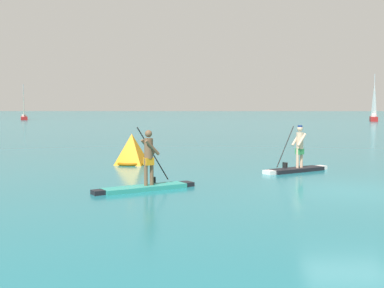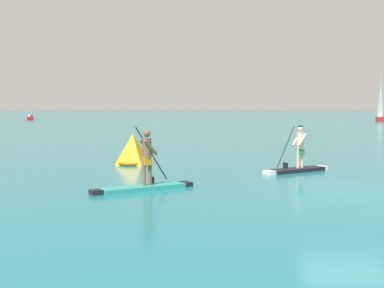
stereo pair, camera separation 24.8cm
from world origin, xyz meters
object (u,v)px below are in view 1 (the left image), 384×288
Objects in this scene: paddleboarder_mid_center at (297,162)px; sailboat_right_horizon at (374,114)px; paddleboarder_near_left at (146,178)px; race_marker_buoy at (132,151)px; sailboat_left_horizon at (24,114)px.

paddleboarder_mid_center is 0.36× the size of sailboat_right_horizon.
paddleboarder_near_left reaches higher than paddleboarder_mid_center.
paddleboarder_mid_center is at bearing -17.92° from race_marker_buoy.
sailboat_left_horizon is at bearing -96.86° from paddleboarder_mid_center.
paddleboarder_mid_center is 1.62× the size of race_marker_buoy.
paddleboarder_near_left is at bearing -178.50° from sailboat_left_horizon.
paddleboarder_mid_center is 66.15m from sailboat_right_horizon.
paddleboarder_mid_center is at bearing 174.36° from sailboat_right_horizon.
paddleboarder_near_left is at bearing -77.63° from race_marker_buoy.
paddleboarder_mid_center is (5.16, 4.26, -0.00)m from paddleboarder_near_left.
race_marker_buoy is (-1.40, 6.38, 0.23)m from paddleboarder_near_left.
paddleboarder_near_left is 1.08× the size of paddleboarder_mid_center.
race_marker_buoy is (-6.56, 2.12, 0.23)m from paddleboarder_mid_center.
paddleboarder_near_left is 0.38× the size of sailboat_right_horizon.
sailboat_right_horizon reaches higher than paddleboarder_mid_center.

